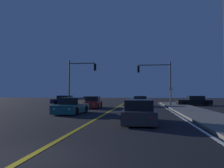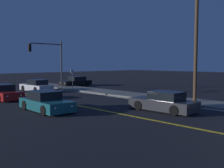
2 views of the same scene
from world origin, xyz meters
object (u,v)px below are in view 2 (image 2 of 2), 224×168
at_px(car_following_oncoming_red, 3,93).
at_px(traffic_signal_near_right, 50,57).
at_px(utility_pole_right, 196,31).
at_px(car_far_approaching_charcoal, 164,103).
at_px(car_parked_curb_white, 36,86).
at_px(car_lead_oncoming_teal, 46,102).
at_px(car_distant_tail_black, 76,82).
at_px(street_sign_corner, 72,76).

distance_m(car_following_oncoming_red, traffic_signal_near_right, 10.21).
relative_size(car_following_oncoming_red, utility_pole_right, 0.40).
bearing_deg(traffic_signal_near_right, car_far_approaching_charcoal, 82.70).
relative_size(car_far_approaching_charcoal, car_parked_curb_white, 1.03).
distance_m(car_following_oncoming_red, car_far_approaching_charcoal, 14.38).
bearing_deg(car_far_approaching_charcoal, utility_pole_right, 4.76).
distance_m(car_far_approaching_charcoal, utility_pole_right, 7.31).
height_order(car_lead_oncoming_teal, car_parked_curb_white, same).
bearing_deg(car_distant_tail_black, utility_pole_right, 170.71).
bearing_deg(car_lead_oncoming_teal, street_sign_corner, -130.72).
xyz_separation_m(car_distant_tail_black, street_sign_corner, (-3.72, -4.45, 1.10)).
bearing_deg(car_parked_curb_white, street_sign_corner, -27.12).
bearing_deg(car_lead_oncoming_teal, car_distant_tail_black, -129.97).
distance_m(utility_pole_right, street_sign_corner, 15.85).
height_order(car_distant_tail_black, car_far_approaching_charcoal, same).
xyz_separation_m(car_lead_oncoming_teal, utility_pole_right, (10.77, -4.98, 5.23)).
relative_size(car_distant_tail_black, car_parked_curb_white, 1.03).
bearing_deg(car_following_oncoming_red, traffic_signal_near_right, -148.30).
relative_size(car_lead_oncoming_teal, utility_pole_right, 0.41).
relative_size(car_following_oncoming_red, car_lead_oncoming_teal, 0.98).
xyz_separation_m(car_following_oncoming_red, street_sign_corner, (9.28, 2.58, 1.09)).
distance_m(car_distant_tail_black, traffic_signal_near_right, 6.28).
bearing_deg(street_sign_corner, traffic_signal_near_right, 114.74).
distance_m(car_following_oncoming_red, car_lead_oncoming_teal, 7.69).
bearing_deg(car_distant_tail_black, car_lead_oncoming_teal, 135.77).
distance_m(car_distant_tail_black, street_sign_corner, 5.91).
bearing_deg(street_sign_corner, car_distant_tail_black, 50.13).
distance_m(car_lead_oncoming_teal, utility_pole_right, 12.97).
bearing_deg(utility_pole_right, car_parked_curb_white, 106.97).
xyz_separation_m(car_following_oncoming_red, car_parked_curb_white, (5.50, 4.29, -0.00)).
xyz_separation_m(traffic_signal_near_right, utility_pole_right, (2.69, -18.04, 1.82)).
height_order(car_following_oncoming_red, utility_pole_right, utility_pole_right).
xyz_separation_m(car_parked_curb_white, street_sign_corner, (3.77, -1.71, 1.09)).
bearing_deg(car_far_approaching_charcoal, traffic_signal_near_right, 81.00).
bearing_deg(car_lead_oncoming_teal, utility_pole_right, 156.88).
distance_m(car_far_approaching_charcoal, street_sign_corner, 16.28).
height_order(car_parked_curb_white, street_sign_corner, street_sign_corner).
relative_size(car_following_oncoming_red, traffic_signal_near_right, 0.75).
relative_size(car_following_oncoming_red, car_distant_tail_black, 0.95).
height_order(car_lead_oncoming_teal, car_far_approaching_charcoal, same).
xyz_separation_m(car_lead_oncoming_teal, car_far_approaching_charcoal, (5.70, -5.55, -0.00)).
height_order(car_lead_oncoming_teal, street_sign_corner, street_sign_corner).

